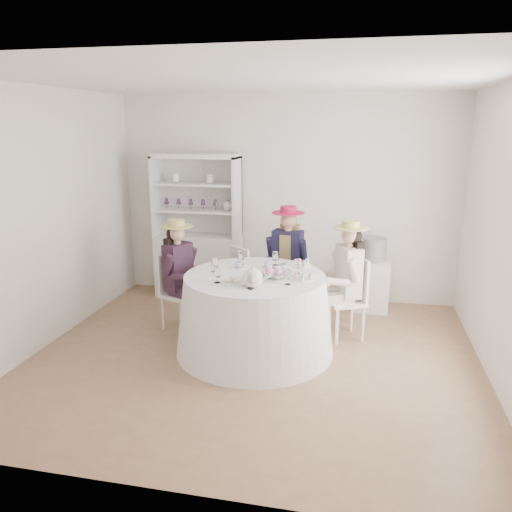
# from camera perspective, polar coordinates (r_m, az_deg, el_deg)

# --- Properties ---
(ground) EXTENTS (4.50, 4.50, 0.00)m
(ground) POSITION_cam_1_polar(r_m,az_deg,el_deg) (5.21, -0.23, -11.52)
(ground) COLOR brown
(ground) RESTS_ON ground
(ceiling) EXTENTS (4.50, 4.50, 0.00)m
(ceiling) POSITION_cam_1_polar(r_m,az_deg,el_deg) (4.69, -0.27, 19.57)
(ceiling) COLOR white
(ceiling) RESTS_ON wall_back
(wall_back) EXTENTS (4.50, 0.00, 4.50)m
(wall_back) POSITION_cam_1_polar(r_m,az_deg,el_deg) (6.71, 3.40, 6.53)
(wall_back) COLOR silver
(wall_back) RESTS_ON ground
(wall_front) EXTENTS (4.50, 0.00, 4.50)m
(wall_front) POSITION_cam_1_polar(r_m,az_deg,el_deg) (2.91, -8.64, -4.57)
(wall_front) COLOR silver
(wall_front) RESTS_ON ground
(wall_left) EXTENTS (0.00, 4.50, 4.50)m
(wall_left) POSITION_cam_1_polar(r_m,az_deg,el_deg) (5.68, -23.08, 3.88)
(wall_left) COLOR silver
(wall_left) RESTS_ON ground
(wall_right) EXTENTS (0.00, 4.50, 4.50)m
(wall_right) POSITION_cam_1_polar(r_m,az_deg,el_deg) (4.83, 26.83, 1.74)
(wall_right) COLOR silver
(wall_right) RESTS_ON ground
(tea_table) EXTENTS (1.64, 1.64, 0.83)m
(tea_table) POSITION_cam_1_polar(r_m,az_deg,el_deg) (5.20, -0.14, -6.61)
(tea_table) COLOR white
(tea_table) RESTS_ON ground
(hutch) EXTENTS (1.16, 0.47, 1.94)m
(hutch) POSITION_cam_1_polar(r_m,az_deg,el_deg) (6.88, -6.56, 1.07)
(hutch) COLOR silver
(hutch) RESTS_ON ground
(side_table) EXTENTS (0.44, 0.44, 0.65)m
(side_table) POSITION_cam_1_polar(r_m,az_deg,el_deg) (6.56, 13.17, -3.21)
(side_table) COLOR silver
(side_table) RESTS_ON ground
(hatbox) EXTENTS (0.29, 0.29, 0.29)m
(hatbox) POSITION_cam_1_polar(r_m,az_deg,el_deg) (6.44, 13.42, 0.77)
(hatbox) COLOR black
(hatbox) RESTS_ON side_table
(guest_left) EXTENTS (0.54, 0.49, 1.29)m
(guest_left) POSITION_cam_1_polar(r_m,az_deg,el_deg) (5.74, -8.72, -1.42)
(guest_left) COLOR silver
(guest_left) RESTS_ON ground
(guest_mid) EXTENTS (0.51, 0.54, 1.38)m
(guest_mid) POSITION_cam_1_polar(r_m,az_deg,el_deg) (6.03, 3.56, 0.05)
(guest_mid) COLOR silver
(guest_mid) RESTS_ON ground
(guest_right) EXTENTS (0.56, 0.51, 1.33)m
(guest_right) POSITION_cam_1_polar(r_m,az_deg,el_deg) (5.49, 10.30, -1.97)
(guest_right) COLOR silver
(guest_right) RESTS_ON ground
(spare_chair) EXTENTS (0.53, 0.53, 0.91)m
(spare_chair) POSITION_cam_1_polar(r_m,az_deg,el_deg) (6.06, -1.09, -2.75)
(spare_chair) COLOR silver
(spare_chair) RESTS_ON ground
(teacup_a) EXTENTS (0.10, 0.10, 0.06)m
(teacup_a) POSITION_cam_1_polar(r_m,az_deg,el_deg) (5.31, -2.01, -1.08)
(teacup_a) COLOR white
(teacup_a) RESTS_ON tea_table
(teacup_b) EXTENTS (0.08, 0.08, 0.07)m
(teacup_b) POSITION_cam_1_polar(r_m,az_deg,el_deg) (5.32, 1.23, -0.98)
(teacup_b) COLOR white
(teacup_b) RESTS_ON tea_table
(teacup_c) EXTENTS (0.12, 0.12, 0.08)m
(teacup_c) POSITION_cam_1_polar(r_m,az_deg,el_deg) (5.18, 3.01, -1.41)
(teacup_c) COLOR white
(teacup_c) RESTS_ON tea_table
(flower_bowl) EXTENTS (0.24, 0.24, 0.05)m
(flower_bowl) POSITION_cam_1_polar(r_m,az_deg,el_deg) (4.96, 2.28, -2.30)
(flower_bowl) COLOR white
(flower_bowl) RESTS_ON tea_table
(flower_arrangement) EXTENTS (0.18, 0.18, 0.07)m
(flower_arrangement) POSITION_cam_1_polar(r_m,az_deg,el_deg) (4.91, 1.86, -1.73)
(flower_arrangement) COLOR pink
(flower_arrangement) RESTS_ON tea_table
(table_teapot) EXTENTS (0.27, 0.19, 0.20)m
(table_teapot) POSITION_cam_1_polar(r_m,az_deg,el_deg) (4.68, -0.34, -2.55)
(table_teapot) COLOR white
(table_teapot) RESTS_ON tea_table
(sandwich_plate) EXTENTS (0.27, 0.27, 0.06)m
(sandwich_plate) POSITION_cam_1_polar(r_m,az_deg,el_deg) (4.82, -2.46, -2.94)
(sandwich_plate) COLOR white
(sandwich_plate) RESTS_ON tea_table
(cupcake_stand) EXTENTS (0.22, 0.22, 0.20)m
(cupcake_stand) POSITION_cam_1_polar(r_m,az_deg,el_deg) (4.93, 5.42, -1.87)
(cupcake_stand) COLOR white
(cupcake_stand) RESTS_ON tea_table
(stemware_set) EXTENTS (0.93, 0.93, 0.15)m
(stemware_set) POSITION_cam_1_polar(r_m,az_deg,el_deg) (5.04, -0.14, -1.40)
(stemware_set) COLOR white
(stemware_set) RESTS_ON tea_table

